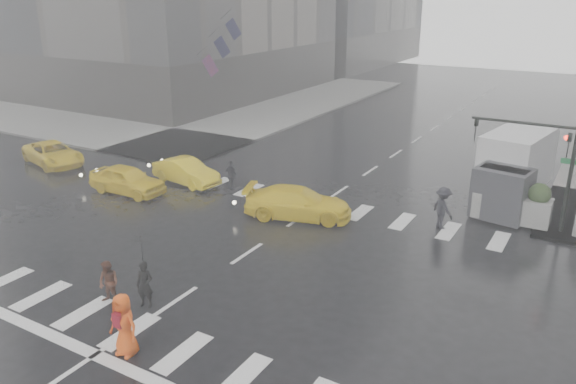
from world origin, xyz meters
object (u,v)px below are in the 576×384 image
Objects in this scene: pedestrian_brown at (109,283)px; box_truck at (513,168)px; pedestrian_orange at (124,325)px; traffic_signal_pole at (546,155)px; taxi_front at (127,180)px; taxi_mid at (186,172)px.

pedestrian_brown is 0.24× the size of box_truck.
traffic_signal_pole is at bearing 58.98° from pedestrian_orange.
traffic_signal_pole reaches higher than taxi_front.
pedestrian_orange is at bearing -39.68° from pedestrian_brown.
pedestrian_brown is 0.36× the size of taxi_front.
pedestrian_brown is at bearing -139.29° from taxi_front.
box_truck is at bearing 119.80° from traffic_signal_pole.
pedestrian_orange is at bearing -138.60° from taxi_mid.
pedestrian_orange reaches higher than taxi_front.
taxi_front is (-7.18, 7.78, -0.04)m from pedestrian_brown.
taxi_front is 0.65× the size of box_truck.
taxi_front is 18.26m from box_truck.
pedestrian_brown reaches higher than taxi_mid.
taxi_mid is at bearing -170.29° from traffic_signal_pole.
taxi_front is (-9.57, 9.43, -0.23)m from pedestrian_orange.
pedestrian_orange is at bearing -102.13° from box_truck.
traffic_signal_pole reaches higher than taxi_mid.
traffic_signal_pole is 2.48× the size of pedestrian_orange.
taxi_front is 3.00m from taxi_mid.
box_truck reaches higher than pedestrian_orange.
traffic_signal_pole is 16.79m from taxi_mid.
pedestrian_brown is 10.59m from taxi_front.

